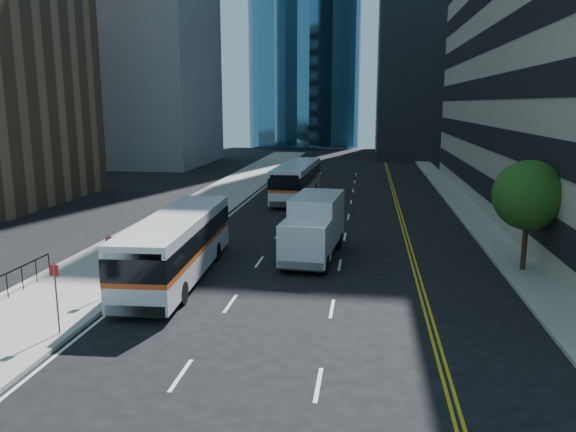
% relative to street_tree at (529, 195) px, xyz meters
% --- Properties ---
extents(ground, '(160.00, 160.00, 0.00)m').
position_rel_street_tree_xyz_m(ground, '(-9.00, -8.00, -3.64)').
color(ground, black).
rests_on(ground, ground).
extents(sidewalk_west, '(5.00, 90.00, 0.15)m').
position_rel_street_tree_xyz_m(sidewalk_west, '(-19.50, 17.00, -3.57)').
color(sidewalk_west, gray).
rests_on(sidewalk_west, ground).
extents(sidewalk_east, '(2.00, 90.00, 0.15)m').
position_rel_street_tree_xyz_m(sidewalk_east, '(-0.00, 17.00, -3.57)').
color(sidewalk_east, gray).
rests_on(sidewalk_east, ground).
extents(midrise_west, '(18.00, 18.00, 35.00)m').
position_rel_street_tree_xyz_m(midrise_west, '(-37.00, 44.00, 13.86)').
color(midrise_west, gray).
rests_on(midrise_west, ground).
extents(street_tree, '(3.20, 3.20, 5.10)m').
position_rel_street_tree_xyz_m(street_tree, '(0.00, 0.00, 0.00)').
color(street_tree, '#332114').
rests_on(street_tree, sidewalk_east).
extents(bus_front, '(2.99, 11.22, 2.87)m').
position_rel_street_tree_xyz_m(bus_front, '(-15.60, -3.07, -2.08)').
color(bus_front, silver).
rests_on(bus_front, ground).
extents(bus_rear, '(2.87, 11.36, 2.91)m').
position_rel_street_tree_xyz_m(bus_rear, '(-13.00, 18.89, -2.05)').
color(bus_rear, silver).
rests_on(bus_rear, ground).
extents(box_truck, '(2.79, 6.69, 3.12)m').
position_rel_street_tree_xyz_m(box_truck, '(-9.88, 1.12, -1.99)').
color(box_truck, silver).
rests_on(box_truck, ground).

